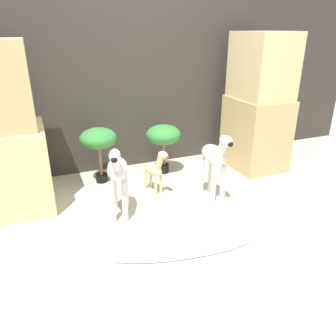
# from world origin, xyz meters

# --- Properties ---
(ground_plane) EXTENTS (14.00, 14.00, 0.00)m
(ground_plane) POSITION_xyz_m (0.00, 0.00, 0.00)
(ground_plane) COLOR beige
(wall_back) EXTENTS (6.40, 0.08, 2.20)m
(wall_back) POSITION_xyz_m (0.00, 1.55, 1.10)
(wall_back) COLOR #38332D
(wall_back) RESTS_ON ground_plane
(rock_pillar_left) EXTENTS (0.56, 0.68, 1.50)m
(rock_pillar_left) POSITION_xyz_m (-1.32, 0.94, 0.68)
(rock_pillar_left) COLOR #DBC184
(rock_pillar_left) RESTS_ON ground_plane
(rock_pillar_right) EXTENTS (0.56, 0.68, 1.55)m
(rock_pillar_right) POSITION_xyz_m (1.32, 0.94, 0.75)
(rock_pillar_right) COLOR tan
(rock_pillar_right) RESTS_ON ground_plane
(zebra_right) EXTENTS (0.18, 0.46, 0.70)m
(zebra_right) POSITION_xyz_m (0.44, 0.38, 0.42)
(zebra_right) COLOR silver
(zebra_right) RESTS_ON ground_plane
(zebra_left) EXTENTS (0.27, 0.47, 0.70)m
(zebra_left) POSITION_xyz_m (-0.51, 0.39, 0.42)
(zebra_left) COLOR silver
(zebra_left) RESTS_ON ground_plane
(giraffe_figurine) EXTENTS (0.20, 0.37, 0.49)m
(giraffe_figurine) POSITION_xyz_m (-0.05, 0.71, 0.27)
(giraffe_figurine) COLOR beige
(giraffe_figurine) RESTS_ON ground_plane
(potted_palm_front) EXTENTS (0.39, 0.39, 0.57)m
(potted_palm_front) POSITION_xyz_m (0.22, 1.15, 0.45)
(potted_palm_front) COLOR black
(potted_palm_front) RESTS_ON ground_plane
(potted_palm_back) EXTENTS (0.39, 0.39, 0.61)m
(potted_palm_back) POSITION_xyz_m (-0.51, 1.18, 0.48)
(potted_palm_back) COLOR black
(potted_palm_back) RESTS_ON ground_plane
(surfboard) EXTENTS (1.14, 0.44, 0.07)m
(surfboard) POSITION_xyz_m (-0.20, -0.27, 0.01)
(surfboard) COLOR silver
(surfboard) RESTS_ON ground_plane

